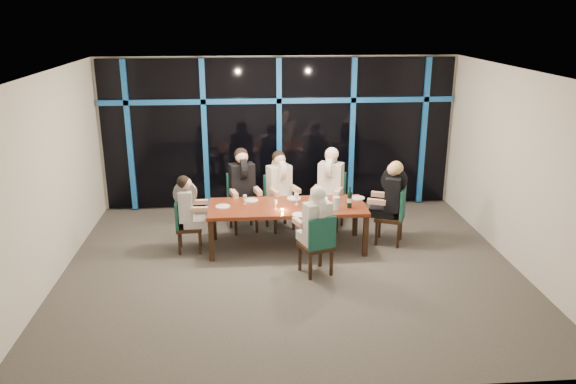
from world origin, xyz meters
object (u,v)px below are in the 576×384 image
at_px(chair_far_mid, 278,199).
at_px(diner_end_right, 391,190).
at_px(chair_end_left, 184,223).
at_px(diner_far_mid, 280,179).
at_px(wine_bottle, 350,200).
at_px(chair_far_right, 331,197).
at_px(chair_near_mid, 318,243).
at_px(chair_far_left, 242,198).
at_px(diner_far_right, 330,177).
at_px(dining_table, 287,209).
at_px(diner_end_left, 188,202).
at_px(diner_near_mid, 316,217).
at_px(water_pitcher, 336,203).
at_px(chair_end_right, 395,213).
at_px(diner_far_left, 242,178).

bearing_deg(chair_far_mid, diner_end_right, -46.59).
distance_m(chair_end_left, diner_far_mid, 1.91).
bearing_deg(chair_end_left, wine_bottle, -96.07).
xyz_separation_m(chair_far_right, diner_end_right, (0.88, -0.84, 0.38)).
bearing_deg(chair_far_right, chair_end_left, -136.39).
relative_size(chair_far_right, chair_near_mid, 1.07).
distance_m(chair_far_mid, chair_end_left, 1.87).
height_order(chair_far_left, diner_far_right, diner_far_right).
xyz_separation_m(dining_table, diner_far_mid, (-0.06, 0.87, 0.27)).
bearing_deg(diner_end_left, wine_bottle, -96.24).
relative_size(diner_far_right, diner_near_mid, 1.07).
xyz_separation_m(diner_far_right, water_pitcher, (-0.07, -1.10, -0.12)).
bearing_deg(chair_far_mid, chair_far_right, -23.60).
distance_m(chair_end_right, wine_bottle, 0.92).
bearing_deg(chair_far_left, diner_near_mid, -74.55).
bearing_deg(diner_end_left, diner_far_right, -73.76).
distance_m(chair_far_left, diner_near_mid, 2.25).
bearing_deg(diner_near_mid, chair_far_mid, -97.47).
distance_m(chair_end_left, chair_near_mid, 2.34).
bearing_deg(diner_end_right, diner_end_left, -66.86).
distance_m(diner_far_left, water_pitcher, 1.87).
bearing_deg(chair_far_right, water_pitcher, -71.02).
height_order(chair_far_left, diner_far_left, diner_far_left).
height_order(diner_far_left, water_pitcher, diner_far_left).
relative_size(chair_far_left, chair_end_right, 1.04).
distance_m(chair_far_right, water_pitcher, 1.21).
height_order(chair_end_right, water_pitcher, chair_end_right).
bearing_deg(wine_bottle, chair_far_mid, 134.35).
distance_m(diner_end_right, diner_near_mid, 1.76).
height_order(diner_far_right, water_pitcher, diner_far_right).
height_order(chair_far_left, chair_end_left, chair_far_left).
relative_size(diner_far_mid, water_pitcher, 4.44).
xyz_separation_m(chair_far_left, chair_end_right, (2.59, -0.89, -0.02)).
distance_m(chair_far_right, chair_end_left, 2.73).
distance_m(chair_near_mid, diner_far_right, 2.01).
distance_m(diner_far_mid, diner_end_right, 1.99).
xyz_separation_m(chair_far_mid, diner_near_mid, (0.45, -1.95, 0.36)).
height_order(chair_far_mid, chair_end_left, chair_far_mid).
bearing_deg(chair_end_left, chair_end_right, -91.71).
distance_m(chair_end_left, chair_end_right, 3.54).
relative_size(diner_end_right, wine_bottle, 2.74).
xyz_separation_m(diner_end_right, wine_bottle, (-0.75, -0.25, -0.06)).
bearing_deg(diner_far_left, wine_bottle, -44.93).
height_order(chair_far_left, diner_near_mid, diner_near_mid).
relative_size(chair_far_mid, diner_far_left, 0.98).
bearing_deg(wine_bottle, diner_end_right, 18.35).
height_order(diner_end_left, wine_bottle, diner_end_left).
bearing_deg(diner_near_mid, chair_end_left, -46.21).
bearing_deg(diner_near_mid, chair_near_mid, 90.00).
relative_size(dining_table, water_pitcher, 11.93).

